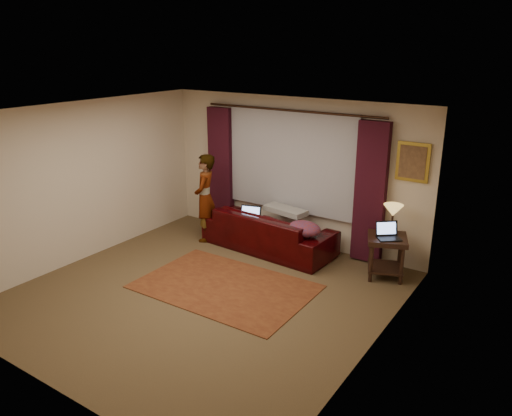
# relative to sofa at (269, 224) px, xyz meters

# --- Properties ---
(floor) EXTENTS (5.00, 5.00, 0.01)m
(floor) POSITION_rel_sofa_xyz_m (0.12, -1.92, -0.48)
(floor) COLOR brown
(floor) RESTS_ON ground
(ceiling) EXTENTS (5.00, 5.00, 0.02)m
(ceiling) POSITION_rel_sofa_xyz_m (0.12, -1.92, 2.13)
(ceiling) COLOR silver
(ceiling) RESTS_ON ground
(wall_back) EXTENTS (5.00, 0.02, 2.60)m
(wall_back) POSITION_rel_sofa_xyz_m (0.12, 0.58, 0.83)
(wall_back) COLOR beige
(wall_back) RESTS_ON ground
(wall_front) EXTENTS (5.00, 0.02, 2.60)m
(wall_front) POSITION_rel_sofa_xyz_m (0.12, -4.42, 0.83)
(wall_front) COLOR beige
(wall_front) RESTS_ON ground
(wall_left) EXTENTS (0.02, 5.00, 2.60)m
(wall_left) POSITION_rel_sofa_xyz_m (-2.38, -1.92, 0.83)
(wall_left) COLOR beige
(wall_left) RESTS_ON ground
(wall_right) EXTENTS (0.02, 5.00, 2.60)m
(wall_right) POSITION_rel_sofa_xyz_m (2.62, -1.92, 0.83)
(wall_right) COLOR beige
(wall_right) RESTS_ON ground
(sheer_curtain) EXTENTS (2.50, 0.05, 1.80)m
(sheer_curtain) POSITION_rel_sofa_xyz_m (0.12, 0.52, 1.03)
(sheer_curtain) COLOR #A7A7AF
(sheer_curtain) RESTS_ON wall_back
(drape_left) EXTENTS (0.50, 0.14, 2.30)m
(drape_left) POSITION_rel_sofa_xyz_m (-1.38, 0.47, 0.71)
(drape_left) COLOR #350D19
(drape_left) RESTS_ON floor
(drape_right) EXTENTS (0.50, 0.14, 2.30)m
(drape_right) POSITION_rel_sofa_xyz_m (1.62, 0.47, 0.71)
(drape_right) COLOR #350D19
(drape_right) RESTS_ON floor
(curtain_rod) EXTENTS (0.04, 0.04, 3.40)m
(curtain_rod) POSITION_rel_sofa_xyz_m (0.12, 0.47, 1.91)
(curtain_rod) COLOR #311D12
(curtain_rod) RESTS_ON wall_back
(picture_frame) EXTENTS (0.50, 0.04, 0.60)m
(picture_frame) POSITION_rel_sofa_xyz_m (2.22, 0.55, 1.28)
(picture_frame) COLOR gold
(picture_frame) RESTS_ON wall_back
(sofa) EXTENTS (2.41, 1.16, 0.95)m
(sofa) POSITION_rel_sofa_xyz_m (0.00, 0.00, 0.00)
(sofa) COLOR black
(sofa) RESTS_ON floor
(throw_blanket) EXTENTS (0.82, 0.43, 0.09)m
(throw_blanket) POSITION_rel_sofa_xyz_m (0.20, 0.22, 0.47)
(throw_blanket) COLOR gray
(throw_blanket) RESTS_ON sofa
(clothing_pile) EXTENTS (0.67, 0.59, 0.24)m
(clothing_pile) POSITION_rel_sofa_xyz_m (0.79, -0.18, 0.12)
(clothing_pile) COLOR #642B40
(clothing_pile) RESTS_ON sofa
(laptop_sofa) EXTENTS (0.46, 0.49, 0.27)m
(laptop_sofa) POSITION_rel_sofa_xyz_m (-0.32, -0.16, 0.13)
(laptop_sofa) COLOR black
(laptop_sofa) RESTS_ON sofa
(area_rug) EXTENTS (2.55, 1.71, 0.01)m
(area_rug) POSITION_rel_sofa_xyz_m (0.24, -1.58, -0.47)
(area_rug) COLOR brown
(area_rug) RESTS_ON floor
(end_table) EXTENTS (0.75, 0.75, 0.67)m
(end_table) POSITION_rel_sofa_xyz_m (2.09, 0.07, -0.14)
(end_table) COLOR black
(end_table) RESTS_ON floor
(tiffany_lamp) EXTENTS (0.38, 0.38, 0.47)m
(tiffany_lamp) POSITION_rel_sofa_xyz_m (2.09, 0.21, 0.43)
(tiffany_lamp) COLOR olive
(tiffany_lamp) RESTS_ON end_table
(laptop_table) EXTENTS (0.49, 0.49, 0.24)m
(laptop_table) POSITION_rel_sofa_xyz_m (2.14, -0.01, 0.31)
(laptop_table) COLOR black
(laptop_table) RESTS_ON end_table
(person) EXTENTS (0.62, 0.62, 1.60)m
(person) POSITION_rel_sofa_xyz_m (-1.20, -0.25, 0.33)
(person) COLOR gray
(person) RESTS_ON floor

